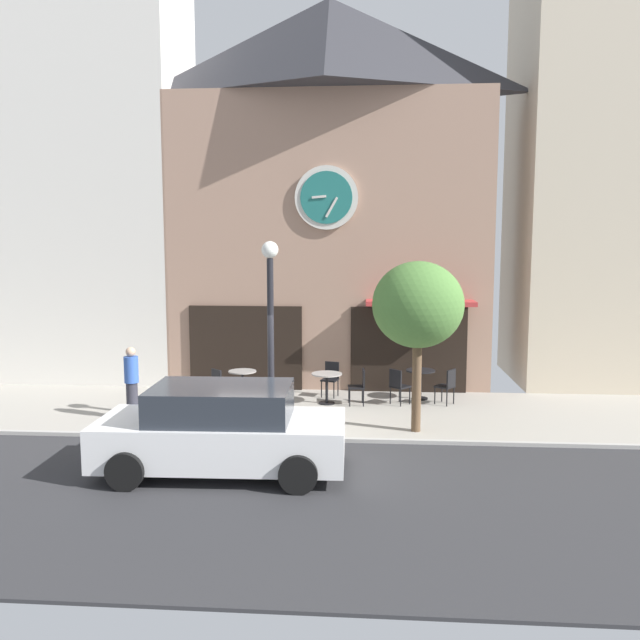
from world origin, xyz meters
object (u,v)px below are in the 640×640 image
street_tree (418,306)px  cafe_chair_facing_street (448,384)px  cafe_table_center_right (327,381)px  cafe_chair_near_lamp (398,384)px  cafe_table_near_curb (420,378)px  parked_car_white (222,430)px  cafe_table_center (242,379)px  pedestrian_blue (132,382)px  cafe_chair_by_entrance (331,376)px  cafe_chair_facing_wall (360,384)px  cafe_chair_right_end (220,384)px  street_lamp (271,335)px

street_tree → cafe_chair_facing_street: size_ratio=4.05×
cafe_table_center_right → cafe_chair_near_lamp: size_ratio=0.86×
cafe_table_center_right → cafe_table_near_curb: size_ratio=1.01×
cafe_table_near_curb → parked_car_white: size_ratio=0.18×
cafe_table_center → pedestrian_blue: pedestrian_blue is taller
cafe_chair_near_lamp → cafe_table_near_curb: bearing=46.3°
cafe_chair_by_entrance → cafe_chair_facing_wall: bearing=-48.8°
cafe_chair_right_end → cafe_chair_facing_street: size_ratio=1.00×
cafe_chair_facing_wall → parked_car_white: 5.48m
cafe_table_center → cafe_chair_right_end: bearing=-123.8°
cafe_chair_facing_wall → cafe_chair_right_end: (-3.47, -0.22, 0.00)m
parked_car_white → cafe_table_near_curb: bearing=55.4°
street_lamp → cafe_chair_near_lamp: bearing=40.0°
cafe_chair_right_end → pedestrian_blue: 2.27m
cafe_table_center_right → cafe_chair_near_lamp: (1.77, 0.02, -0.04)m
cafe_chair_facing_street → pedestrian_blue: size_ratio=0.54×
cafe_chair_facing_wall → cafe_chair_right_end: 3.48m
cafe_table_center → cafe_chair_facing_wall: 3.06m
cafe_table_center → cafe_table_near_curb: cafe_table_near_curb is taller
street_lamp → street_tree: street_lamp is taller
street_lamp → cafe_chair_facing_street: size_ratio=4.51×
cafe_table_near_curb → cafe_chair_by_entrance: size_ratio=0.85×
cafe_chair_facing_wall → cafe_chair_facing_street: 2.19m
cafe_chair_facing_street → parked_car_white: 6.84m
cafe_table_center → parked_car_white: size_ratio=0.17×
cafe_table_center → cafe_chair_facing_street: 5.22m
cafe_table_center → cafe_chair_by_entrance: 2.31m
cafe_table_center → cafe_chair_facing_wall: (3.03, -0.43, 0.01)m
cafe_table_near_curb → cafe_chair_facing_wall: (-1.56, -0.71, -0.03)m
street_lamp → cafe_chair_facing_street: (4.05, 2.46, -1.53)m
cafe_table_center → cafe_chair_near_lamp: size_ratio=0.81×
cafe_chair_near_lamp → cafe_chair_right_end: 4.44m
cafe_table_center → cafe_chair_by_entrance: cafe_chair_by_entrance is taller
cafe_chair_near_lamp → pedestrian_blue: 6.38m
cafe_table_center → cafe_chair_right_end: 0.79m
street_lamp → parked_car_white: bearing=-100.1°
pedestrian_blue → parked_car_white: bearing=-49.1°
cafe_table_center → cafe_chair_right_end: cafe_chair_right_end is taller
cafe_table_center → pedestrian_blue: 3.03m
parked_car_white → pedestrian_blue: bearing=130.9°
cafe_table_center → cafe_table_center_right: size_ratio=0.94×
street_tree → cafe_table_near_curb: (0.31, 2.88, -2.15)m
cafe_chair_near_lamp → cafe_chair_by_entrance: size_ratio=1.00×
cafe_chair_by_entrance → cafe_chair_right_end: 2.92m
cafe_table_near_curb → cafe_chair_near_lamp: cafe_chair_near_lamp is taller
cafe_table_center_right → cafe_chair_facing_wall: bearing=-4.1°
street_tree → cafe_chair_near_lamp: size_ratio=4.05×
cafe_chair_by_entrance → cafe_chair_facing_wall: same height
cafe_table_near_curb → cafe_chair_by_entrance: bearing=176.1°
cafe_chair_facing_wall → parked_car_white: (-2.34, -4.95, 0.23)m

